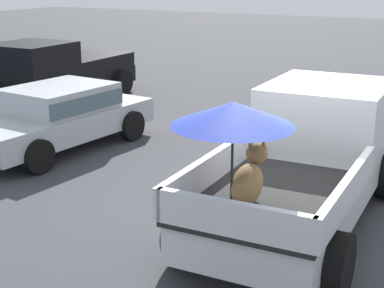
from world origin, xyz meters
TOP-DOWN VIEW (x-y plane):
  - ground_plane at (0.00, 0.00)m, footprint 80.00×80.00m
  - pickup_truck_main at (0.37, 0.03)m, footprint 5.14×2.39m
  - pickup_truck_red at (4.75, 8.74)m, footprint 4.83×2.23m
  - parked_sedan_far at (1.34, 5.73)m, footprint 4.44×2.27m

SIDE VIEW (x-z plane):
  - ground_plane at x=0.00m, z-range 0.00..0.00m
  - parked_sedan_far at x=1.34m, z-range 0.08..1.41m
  - pickup_truck_red at x=4.75m, z-range -0.03..1.77m
  - pickup_truck_main at x=0.37m, z-range -0.12..2.09m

